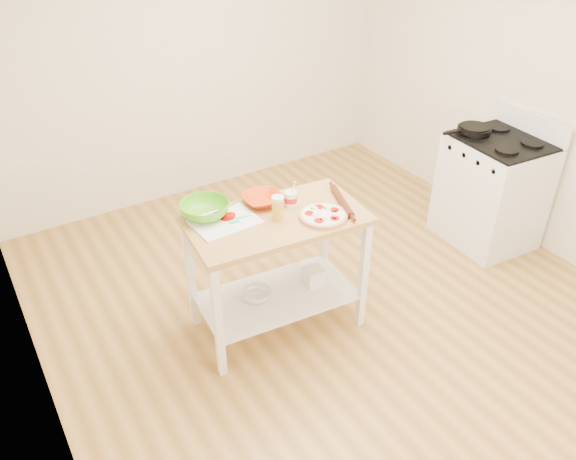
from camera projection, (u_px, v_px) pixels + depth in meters
The scene contains 15 objects.
room_shell at pixel (342, 140), 3.50m from camera, with size 4.04×4.54×2.74m.
prep_island at pixel (277, 250), 3.72m from camera, with size 1.20×0.73×0.90m.
gas_stove at pixel (492, 191), 4.76m from camera, with size 0.69×0.79×1.11m.
skillet at pixel (474, 129), 4.60m from camera, with size 0.43×0.27×0.03m.
pizza at pixel (323, 215), 3.58m from camera, with size 0.31×0.31×0.05m.
cutting_board at pixel (224, 221), 3.53m from camera, with size 0.41×0.32×0.04m.
spatula at pixel (239, 219), 3.54m from camera, with size 0.15×0.05×0.01m.
knife at pixel (216, 213), 3.59m from camera, with size 0.26×0.10×0.01m.
orange_bowl at pixel (262, 199), 3.72m from camera, with size 0.26×0.26×0.06m, color red.
green_bowl at pixel (205, 210), 3.57m from camera, with size 0.32×0.32×0.10m, color #51B119.
beer_pint at pixel (278, 208), 3.53m from camera, with size 0.08×0.08×0.16m.
yogurt_tub at pixel (291, 199), 3.68m from camera, with size 0.09×0.09×0.19m.
rolling_pin at pixel (342, 201), 3.72m from camera, with size 0.04×0.04×0.39m, color #522312.
shelf_glass_bowl at pixel (257, 295), 3.89m from camera, with size 0.21×0.21×0.06m, color silver.
shelf_bin at pixel (314, 276), 4.01m from camera, with size 0.13×0.13×0.13m, color white.
Camera 1 is at (-2.01, -2.57, 2.78)m, focal length 35.00 mm.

